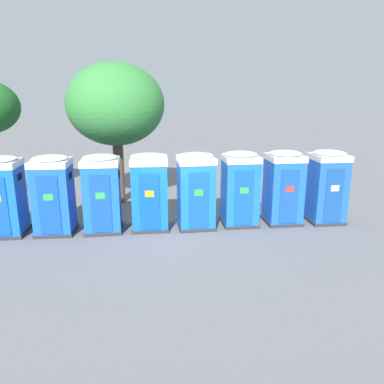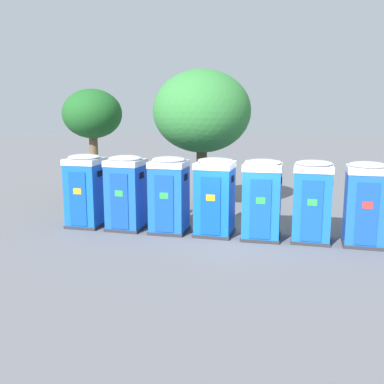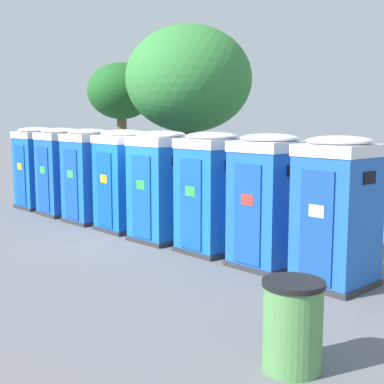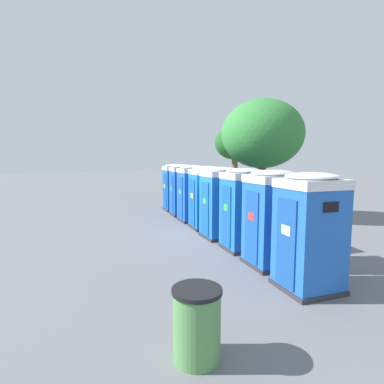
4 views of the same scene
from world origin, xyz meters
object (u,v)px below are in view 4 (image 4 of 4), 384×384
(street_tree_1, at_px, (262,134))
(trash_can, at_px, (197,324))
(portapotty_2, at_px, (192,193))
(street_tree_0, at_px, (235,144))
(portapotty_3, at_px, (206,197))
(portapotty_1, at_px, (183,190))
(portapotty_5, at_px, (243,209))
(portapotty_7, at_px, (309,231))
(portapotty_4, at_px, (220,202))
(portapotty_0, at_px, (175,187))
(portapotty_6, at_px, (271,218))

(street_tree_1, distance_m, trash_can, 11.34)
(portapotty_2, height_order, street_tree_0, street_tree_0)
(portapotty_3, bearing_deg, street_tree_1, 98.72)
(portapotty_1, bearing_deg, trash_can, -27.40)
(portapotty_5, height_order, portapotty_7, same)
(portapotty_3, bearing_deg, portapotty_4, -13.57)
(portapotty_0, distance_m, portapotty_7, 10.72)
(portapotty_2, relative_size, street_tree_0, 0.51)
(trash_can, bearing_deg, portapotty_5, 133.55)
(portapotty_0, relative_size, portapotty_2, 1.00)
(portapotty_3, height_order, portapotty_6, same)
(portapotty_0, distance_m, portapotty_5, 7.65)
(portapotty_7, distance_m, street_tree_1, 8.50)
(portapotty_5, bearing_deg, portapotty_3, 169.49)
(portapotty_1, height_order, portapotty_3, same)
(portapotty_7, bearing_deg, portapotty_0, 168.54)
(portapotty_4, relative_size, portapotty_7, 1.00)
(portapotty_3, height_order, portapotty_4, same)
(street_tree_0, bearing_deg, portapotty_7, -31.52)
(portapotty_0, distance_m, street_tree_1, 5.45)
(street_tree_0, relative_size, street_tree_1, 0.89)
(portapotty_4, xyz_separation_m, portapotty_5, (1.52, -0.20, 0.00))
(portapotty_5, relative_size, trash_can, 2.45)
(portapotty_2, relative_size, portapotty_7, 1.00)
(portapotty_7, bearing_deg, portapotty_6, 165.86)
(portapotty_7, relative_size, trash_can, 2.45)
(portapotty_6, relative_size, portapotty_7, 1.00)
(portapotty_1, relative_size, street_tree_0, 0.51)
(street_tree_1, bearing_deg, portapotty_0, -146.73)
(portapotty_3, bearing_deg, portapotty_6, -10.90)
(portapotty_4, distance_m, portapotty_7, 4.59)
(portapotty_6, bearing_deg, portapotty_5, 168.32)
(portapotty_4, height_order, trash_can, portapotty_4)
(portapotty_4, distance_m, portapotty_5, 1.53)
(portapotty_3, distance_m, trash_can, 8.15)
(portapotty_1, xyz_separation_m, trash_can, (9.76, -5.06, -0.76))
(portapotty_5, relative_size, street_tree_1, 0.45)
(portapotty_4, bearing_deg, portapotty_3, 166.43)
(portapotty_2, relative_size, portapotty_3, 1.00)
(street_tree_0, bearing_deg, portapotty_0, -78.37)
(portapotty_5, xyz_separation_m, trash_can, (3.74, -3.94, -0.76))
(portapotty_6, bearing_deg, portapotty_1, 169.21)
(portapotty_0, distance_m, portapotty_4, 6.12)
(portapotty_0, distance_m, street_tree_0, 5.63)
(portapotty_5, bearing_deg, portapotty_6, -11.68)
(portapotty_6, relative_size, trash_can, 2.45)
(portapotty_0, height_order, portapotty_5, same)
(portapotty_4, relative_size, portapotty_5, 1.00)
(portapotty_2, xyz_separation_m, portapotty_3, (1.51, -0.26, -0.00))
(portapotty_2, height_order, portapotty_3, same)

